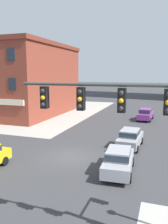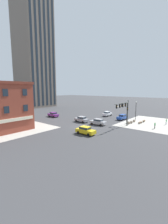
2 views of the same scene
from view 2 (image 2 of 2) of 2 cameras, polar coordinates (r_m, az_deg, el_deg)
name	(u,v)px [view 2 (image 2 of 2)]	position (r m, az deg, el deg)	size (l,w,h in m)	color
ground_plane	(83,127)	(39.54, -0.30, -5.56)	(320.00, 320.00, 0.00)	#38383A
sidewalk_corner_slab	(160,124)	(47.57, 26.48, -4.06)	(20.00, 19.00, 0.02)	#A8A399
traffic_signal_main	(124,109)	(40.11, 14.81, 1.18)	(7.43, 2.09, 6.78)	#383D38
bollard_sphere_curb_a	(129,123)	(44.36, 16.41, -3.86)	(0.75, 0.75, 0.75)	gray
bollard_sphere_curb_b	(131,122)	(45.51, 17.32, -3.60)	(0.75, 0.75, 0.75)	gray
bollard_sphere_curb_c	(134,121)	(47.65, 18.25, -3.11)	(0.75, 0.75, 0.75)	gray
bench_near_signal	(140,122)	(46.02, 20.27, -3.67)	(1.82, 0.54, 0.49)	brown
bench_mid_block	(144,121)	(48.87, 21.53, -3.05)	(1.84, 0.67, 0.49)	brown
pedestrian_near_bench	(166,121)	(47.40, 28.40, -2.99)	(0.53, 0.28, 1.74)	#232847
pedestrian_walking_east	(155,125)	(41.45, 24.98, -4.43)	(0.47, 0.36, 1.59)	#333333
street_lamp_corner_near	(127,111)	(43.45, 15.79, 0.54)	(0.36, 0.36, 6.23)	black
street_lamp_mid_sidewalk	(136,109)	(48.56, 18.83, 1.11)	(0.36, 0.36, 6.07)	black
car_main_northbound_far	(107,114)	(55.79, 8.68, -0.57)	(4.50, 2.10, 1.68)	silver
car_main_southbound_near	(122,117)	(50.13, 14.17, -1.75)	(4.49, 2.08, 1.68)	#23479E
car_main_southbound_far	(82,119)	(44.93, -0.91, -2.66)	(2.04, 4.48, 1.68)	#99999E
car_cross_eastbound	(98,122)	(41.55, 5.27, -3.61)	(2.13, 4.52, 1.68)	#99999E
car_cross_westbound	(53,114)	(54.53, -11.44, -0.85)	(2.13, 4.51, 1.68)	#7A3389
car_parked_curb	(85,130)	(32.96, 0.54, -6.78)	(1.96, 4.43, 1.68)	gold
residential_tower_skyline_right	(34,54)	(92.40, -18.35, 20.05)	(15.84, 17.84, 57.54)	#70665B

